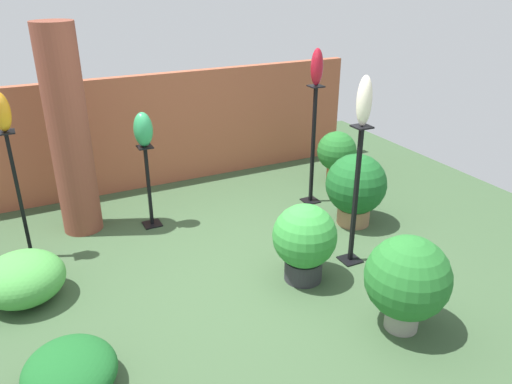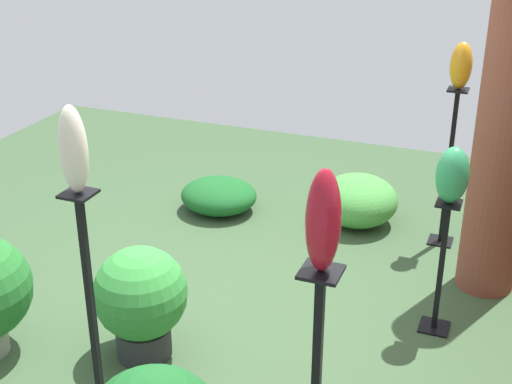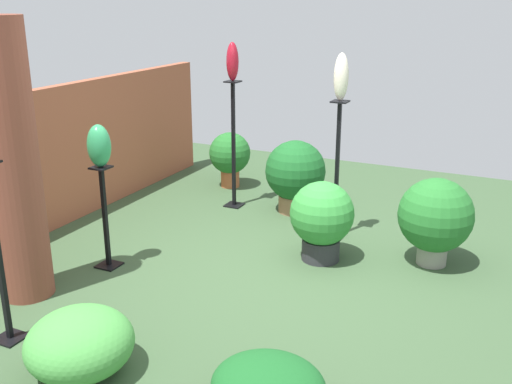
{
  "view_description": "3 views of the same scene",
  "coord_description": "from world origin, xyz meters",
  "px_view_note": "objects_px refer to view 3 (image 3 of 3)",
  "views": [
    {
      "loc": [
        -1.72,
        -3.73,
        2.72
      ],
      "look_at": [
        0.19,
        0.11,
        0.79
      ],
      "focal_mm": 35.0,
      "sensor_mm": 36.0,
      "label": 1
    },
    {
      "loc": [
        3.78,
        1.76,
        2.88
      ],
      "look_at": [
        0.2,
        0.35,
        1.16
      ],
      "focal_mm": 50.0,
      "sensor_mm": 36.0,
      "label": 2
    },
    {
      "loc": [
        -4.5,
        -2.03,
        2.4
      ],
      "look_at": [
        0.01,
        0.14,
        0.75
      ],
      "focal_mm": 42.0,
      "sensor_mm": 36.0,
      "label": 3
    }
  ],
  "objects_px": {
    "pedestal_ivory": "(337,176)",
    "art_vase_ruby": "(233,62)",
    "pedestal_jade": "(106,222)",
    "potted_plant_near_pillar": "(322,217)",
    "brick_pillar": "(12,164)",
    "potted_plant_mid_right": "(295,173)",
    "potted_plant_walkway_edge": "(230,155)",
    "potted_plant_front_left": "(435,217)",
    "art_vase_ivory": "(341,77)",
    "pedestal_ruby": "(234,150)",
    "art_vase_jade": "(99,146)"
  },
  "relations": [
    {
      "from": "pedestal_ivory",
      "to": "art_vase_ruby",
      "type": "bearing_deg",
      "value": 74.13
    },
    {
      "from": "pedestal_jade",
      "to": "potted_plant_near_pillar",
      "type": "relative_size",
      "value": 1.25
    },
    {
      "from": "brick_pillar",
      "to": "art_vase_ruby",
      "type": "bearing_deg",
      "value": -11.23
    },
    {
      "from": "potted_plant_mid_right",
      "to": "potted_plant_walkway_edge",
      "type": "relative_size",
      "value": 1.17
    },
    {
      "from": "potted_plant_mid_right",
      "to": "potted_plant_front_left",
      "type": "bearing_deg",
      "value": -114.32
    },
    {
      "from": "art_vase_ivory",
      "to": "art_vase_ruby",
      "type": "height_order",
      "value": "art_vase_ruby"
    },
    {
      "from": "brick_pillar",
      "to": "art_vase_ivory",
      "type": "xyz_separation_m",
      "value": [
        2.32,
        -1.92,
        0.52
      ]
    },
    {
      "from": "pedestal_ivory",
      "to": "potted_plant_near_pillar",
      "type": "relative_size",
      "value": 1.85
    },
    {
      "from": "art_vase_ivory",
      "to": "pedestal_jade",
      "type": "bearing_deg",
      "value": 133.86
    },
    {
      "from": "pedestal_jade",
      "to": "pedestal_ruby",
      "type": "height_order",
      "value": "pedestal_ruby"
    },
    {
      "from": "potted_plant_near_pillar",
      "to": "brick_pillar",
      "type": "bearing_deg",
      "value": 130.85
    },
    {
      "from": "art_vase_ivory",
      "to": "potted_plant_mid_right",
      "type": "distance_m",
      "value": 1.45
    },
    {
      "from": "art_vase_ivory",
      "to": "potted_plant_front_left",
      "type": "height_order",
      "value": "art_vase_ivory"
    },
    {
      "from": "pedestal_jade",
      "to": "pedestal_ivory",
      "type": "height_order",
      "value": "pedestal_ivory"
    },
    {
      "from": "art_vase_jade",
      "to": "potted_plant_front_left",
      "type": "bearing_deg",
      "value": -63.38
    },
    {
      "from": "brick_pillar",
      "to": "potted_plant_walkway_edge",
      "type": "xyz_separation_m",
      "value": [
        3.36,
        -0.14,
        -0.71
      ]
    },
    {
      "from": "pedestal_jade",
      "to": "art_vase_ruby",
      "type": "bearing_deg",
      "value": -7.87
    },
    {
      "from": "potted_plant_front_left",
      "to": "potted_plant_mid_right",
      "type": "xyz_separation_m",
      "value": [
        0.76,
        1.69,
        -0.0
      ]
    },
    {
      "from": "potted_plant_near_pillar",
      "to": "pedestal_jade",
      "type": "bearing_deg",
      "value": 119.98
    },
    {
      "from": "potted_plant_near_pillar",
      "to": "potted_plant_front_left",
      "type": "relative_size",
      "value": 0.93
    },
    {
      "from": "art_vase_ruby",
      "to": "potted_plant_near_pillar",
      "type": "bearing_deg",
      "value": -124.48
    },
    {
      "from": "art_vase_jade",
      "to": "potted_plant_mid_right",
      "type": "xyz_separation_m",
      "value": [
        2.11,
        -1.0,
        -0.69
      ]
    },
    {
      "from": "potted_plant_walkway_edge",
      "to": "pedestal_ivory",
      "type": "bearing_deg",
      "value": -120.34
    },
    {
      "from": "art_vase_ivory",
      "to": "art_vase_ruby",
      "type": "xyz_separation_m",
      "value": [
        0.39,
        1.38,
        0.05
      ]
    },
    {
      "from": "art_vase_jade",
      "to": "potted_plant_front_left",
      "type": "height_order",
      "value": "art_vase_jade"
    },
    {
      "from": "pedestal_ruby",
      "to": "art_vase_ivory",
      "type": "xyz_separation_m",
      "value": [
        -0.39,
        -1.38,
        0.96
      ]
    },
    {
      "from": "art_vase_jade",
      "to": "potted_plant_walkway_edge",
      "type": "bearing_deg",
      "value": 2.71
    },
    {
      "from": "brick_pillar",
      "to": "pedestal_ivory",
      "type": "bearing_deg",
      "value": -39.68
    },
    {
      "from": "pedestal_jade",
      "to": "potted_plant_mid_right",
      "type": "xyz_separation_m",
      "value": [
        2.11,
        -1.0,
        0.03
      ]
    },
    {
      "from": "brick_pillar",
      "to": "art_vase_ruby",
      "type": "height_order",
      "value": "brick_pillar"
    },
    {
      "from": "potted_plant_mid_right",
      "to": "pedestal_jade",
      "type": "bearing_deg",
      "value": 154.68
    },
    {
      "from": "pedestal_jade",
      "to": "pedestal_ivory",
      "type": "distance_m",
      "value": 2.31
    },
    {
      "from": "pedestal_ruby",
      "to": "art_vase_jade",
      "type": "distance_m",
      "value": 2.06
    },
    {
      "from": "potted_plant_front_left",
      "to": "brick_pillar",
      "type": "bearing_deg",
      "value": 125.04
    },
    {
      "from": "art_vase_ivory",
      "to": "art_vase_jade",
      "type": "bearing_deg",
      "value": 133.86
    },
    {
      "from": "potted_plant_near_pillar",
      "to": "potted_plant_mid_right",
      "type": "bearing_deg",
      "value": 32.77
    },
    {
      "from": "pedestal_ruby",
      "to": "art_vase_ruby",
      "type": "xyz_separation_m",
      "value": [
        0.0,
        0.0,
        1.01
      ]
    },
    {
      "from": "art_vase_jade",
      "to": "art_vase_ivory",
      "type": "xyz_separation_m",
      "value": [
        1.59,
        -1.66,
        0.5
      ]
    },
    {
      "from": "potted_plant_near_pillar",
      "to": "potted_plant_mid_right",
      "type": "distance_m",
      "value": 1.33
    },
    {
      "from": "pedestal_jade",
      "to": "art_vase_jade",
      "type": "bearing_deg",
      "value": -90.0
    },
    {
      "from": "brick_pillar",
      "to": "art_vase_ivory",
      "type": "height_order",
      "value": "brick_pillar"
    },
    {
      "from": "art_vase_jade",
      "to": "brick_pillar",
      "type": "bearing_deg",
      "value": 159.98
    },
    {
      "from": "art_vase_ruby",
      "to": "potted_plant_near_pillar",
      "type": "xyz_separation_m",
      "value": [
        -0.99,
        -1.45,
        -1.27
      ]
    },
    {
      "from": "pedestal_ivory",
      "to": "potted_plant_near_pillar",
      "type": "xyz_separation_m",
      "value": [
        -0.6,
        -0.06,
        -0.23
      ]
    },
    {
      "from": "pedestal_jade",
      "to": "pedestal_ruby",
      "type": "relative_size",
      "value": 0.65
    },
    {
      "from": "brick_pillar",
      "to": "potted_plant_mid_right",
      "type": "distance_m",
      "value": 3.18
    },
    {
      "from": "potted_plant_mid_right",
      "to": "potted_plant_walkway_edge",
      "type": "xyz_separation_m",
      "value": [
        0.52,
        1.13,
        -0.04
      ]
    },
    {
      "from": "potted_plant_near_pillar",
      "to": "art_vase_ivory",
      "type": "bearing_deg",
      "value": 6.0
    },
    {
      "from": "pedestal_ivory",
      "to": "potted_plant_mid_right",
      "type": "xyz_separation_m",
      "value": [
        0.52,
        0.66,
        -0.19
      ]
    },
    {
      "from": "art_vase_ruby",
      "to": "potted_plant_mid_right",
      "type": "distance_m",
      "value": 1.44
    }
  ]
}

